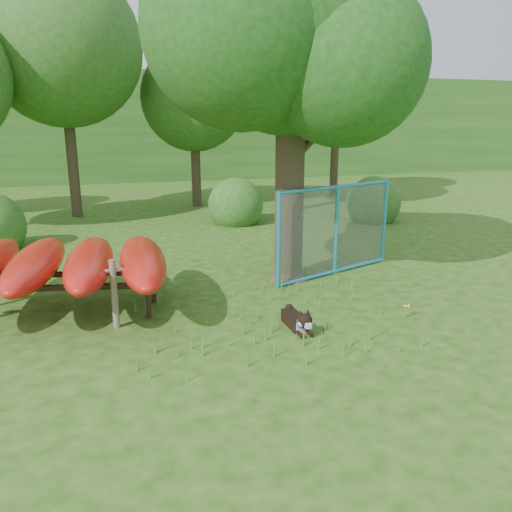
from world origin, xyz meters
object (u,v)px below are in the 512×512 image
object	(u,v)px
husky_dog	(298,321)
oak_tree	(289,30)
fence_section	(336,230)
kayak_rack	(63,263)

from	to	relation	value
husky_dog	oak_tree	bearing A→B (deg)	72.40
fence_section	husky_dog	bearing A→B (deg)	-146.68
oak_tree	husky_dog	bearing A→B (deg)	-106.93
kayak_rack	husky_dog	distance (m)	4.08
kayak_rack	oak_tree	bearing A→B (deg)	21.52
kayak_rack	husky_dog	xyz separation A→B (m)	(3.52, -1.93, -0.73)
oak_tree	fence_section	world-z (taller)	oak_tree
fence_section	oak_tree	bearing A→B (deg)	159.73
kayak_rack	fence_section	bearing A→B (deg)	19.61
oak_tree	husky_dog	world-z (taller)	oak_tree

